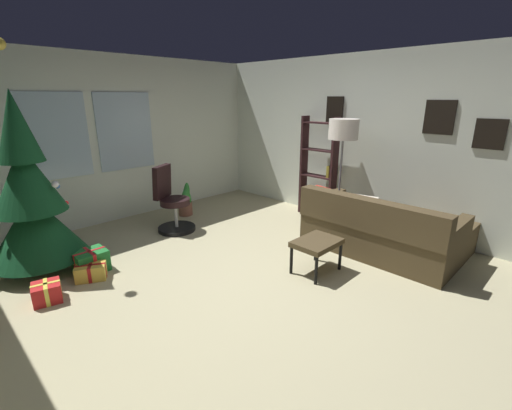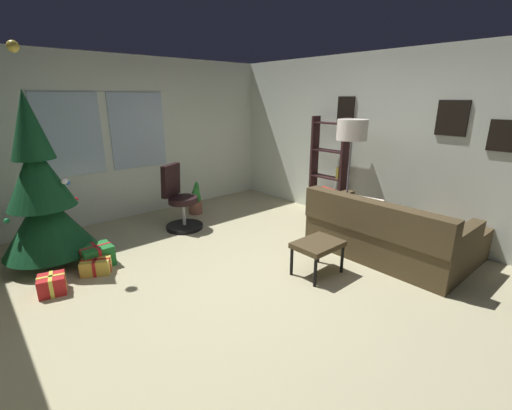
{
  "view_description": "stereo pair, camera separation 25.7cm",
  "coord_description": "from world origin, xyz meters",
  "px_view_note": "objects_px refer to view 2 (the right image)",
  "views": [
    {
      "loc": [
        -2.42,
        -2.42,
        1.95
      ],
      "look_at": [
        0.12,
        0.09,
        0.84
      ],
      "focal_mm": 24.32,
      "sensor_mm": 36.0,
      "label": 1
    },
    {
      "loc": [
        -2.23,
        -2.59,
        1.95
      ],
      "look_at": [
        0.12,
        0.09,
        0.84
      ],
      "focal_mm": 24.32,
      "sensor_mm": 36.0,
      "label": 2
    }
  ],
  "objects_px": {
    "floor_lamp": "(352,136)",
    "potted_plant": "(196,200)",
    "bookshelf": "(328,175)",
    "holiday_tree": "(42,197)",
    "gift_box_red": "(52,285)",
    "couch": "(400,234)",
    "gift_box_gold": "(96,266)",
    "footstool": "(318,246)",
    "gift_box_green": "(97,256)",
    "office_chair": "(180,204)"
  },
  "relations": [
    {
      "from": "footstool",
      "to": "potted_plant",
      "type": "xyz_separation_m",
      "value": [
        0.11,
        2.77,
        -0.1
      ]
    },
    {
      "from": "gift_box_green",
      "to": "bookshelf",
      "type": "bearing_deg",
      "value": -10.91
    },
    {
      "from": "gift_box_gold",
      "to": "bookshelf",
      "type": "distance_m",
      "value": 3.69
    },
    {
      "from": "potted_plant",
      "to": "gift_box_red",
      "type": "bearing_deg",
      "value": -153.67
    },
    {
      "from": "holiday_tree",
      "to": "floor_lamp",
      "type": "height_order",
      "value": "holiday_tree"
    },
    {
      "from": "bookshelf",
      "to": "footstool",
      "type": "bearing_deg",
      "value": -144.76
    },
    {
      "from": "gift_box_gold",
      "to": "couch",
      "type": "bearing_deg",
      "value": -33.18
    },
    {
      "from": "gift_box_red",
      "to": "bookshelf",
      "type": "xyz_separation_m",
      "value": [
        4.08,
        -0.34,
        0.62
      ]
    },
    {
      "from": "gift_box_green",
      "to": "footstool",
      "type": "bearing_deg",
      "value": -45.63
    },
    {
      "from": "footstool",
      "to": "holiday_tree",
      "type": "xyz_separation_m",
      "value": [
        -2.22,
        2.32,
        0.5
      ]
    },
    {
      "from": "couch",
      "to": "gift_box_gold",
      "type": "relative_size",
      "value": 5.06
    },
    {
      "from": "footstool",
      "to": "office_chair",
      "type": "xyz_separation_m",
      "value": [
        -0.44,
        2.32,
        0.05
      ]
    },
    {
      "from": "holiday_tree",
      "to": "office_chair",
      "type": "distance_m",
      "value": 1.84
    },
    {
      "from": "gift_box_red",
      "to": "footstool",
      "type": "bearing_deg",
      "value": -32.69
    },
    {
      "from": "footstool",
      "to": "gift_box_gold",
      "type": "relative_size",
      "value": 1.46
    },
    {
      "from": "gift_box_red",
      "to": "gift_box_gold",
      "type": "bearing_deg",
      "value": 16.61
    },
    {
      "from": "footstool",
      "to": "gift_box_red",
      "type": "distance_m",
      "value": 2.85
    },
    {
      "from": "potted_plant",
      "to": "gift_box_green",
      "type": "bearing_deg",
      "value": -155.25
    },
    {
      "from": "bookshelf",
      "to": "floor_lamp",
      "type": "distance_m",
      "value": 1.07
    },
    {
      "from": "footstool",
      "to": "floor_lamp",
      "type": "distance_m",
      "value": 1.76
    },
    {
      "from": "holiday_tree",
      "to": "gift_box_green",
      "type": "relative_size",
      "value": 7.04
    },
    {
      "from": "office_chair",
      "to": "floor_lamp",
      "type": "xyz_separation_m",
      "value": [
        1.72,
        -1.8,
        1.05
      ]
    },
    {
      "from": "holiday_tree",
      "to": "couch",
      "type": "bearing_deg",
      "value": -38.07
    },
    {
      "from": "footstool",
      "to": "gift_box_gold",
      "type": "xyz_separation_m",
      "value": [
        -1.91,
        1.68,
        -0.25
      ]
    },
    {
      "from": "gift_box_green",
      "to": "gift_box_gold",
      "type": "bearing_deg",
      "value": -111.36
    },
    {
      "from": "footstool",
      "to": "gift_box_red",
      "type": "relative_size",
      "value": 1.79
    },
    {
      "from": "office_chair",
      "to": "holiday_tree",
      "type": "bearing_deg",
      "value": -179.86
    },
    {
      "from": "footstool",
      "to": "bookshelf",
      "type": "distance_m",
      "value": 2.11
    },
    {
      "from": "footstool",
      "to": "potted_plant",
      "type": "distance_m",
      "value": 2.77
    },
    {
      "from": "couch",
      "to": "holiday_tree",
      "type": "height_order",
      "value": "holiday_tree"
    },
    {
      "from": "office_chair",
      "to": "potted_plant",
      "type": "distance_m",
      "value": 0.72
    },
    {
      "from": "bookshelf",
      "to": "potted_plant",
      "type": "bearing_deg",
      "value": 135.13
    },
    {
      "from": "holiday_tree",
      "to": "gift_box_red",
      "type": "distance_m",
      "value": 1.09
    },
    {
      "from": "holiday_tree",
      "to": "office_chair",
      "type": "bearing_deg",
      "value": 0.14
    },
    {
      "from": "bookshelf",
      "to": "gift_box_red",
      "type": "bearing_deg",
      "value": 175.25
    },
    {
      "from": "holiday_tree",
      "to": "footstool",
      "type": "bearing_deg",
      "value": -46.29
    },
    {
      "from": "gift_box_green",
      "to": "office_chair",
      "type": "relative_size",
      "value": 0.36
    },
    {
      "from": "gift_box_green",
      "to": "couch",
      "type": "bearing_deg",
      "value": -36.35
    },
    {
      "from": "footstool",
      "to": "gift_box_green",
      "type": "height_order",
      "value": "footstool"
    },
    {
      "from": "floor_lamp",
      "to": "potted_plant",
      "type": "distance_m",
      "value": 2.8
    },
    {
      "from": "gift_box_red",
      "to": "bookshelf",
      "type": "height_order",
      "value": "bookshelf"
    },
    {
      "from": "couch",
      "to": "footstool",
      "type": "height_order",
      "value": "couch"
    },
    {
      "from": "office_chair",
      "to": "potted_plant",
      "type": "bearing_deg",
      "value": 39.34
    },
    {
      "from": "couch",
      "to": "potted_plant",
      "type": "bearing_deg",
      "value": 109.22
    },
    {
      "from": "office_chair",
      "to": "gift_box_red",
      "type": "bearing_deg",
      "value": -158.0
    },
    {
      "from": "bookshelf",
      "to": "floor_lamp",
      "type": "relative_size",
      "value": 1.0
    },
    {
      "from": "couch",
      "to": "gift_box_gold",
      "type": "distance_m",
      "value": 3.72
    },
    {
      "from": "floor_lamp",
      "to": "bookshelf",
      "type": "bearing_deg",
      "value": 58.43
    },
    {
      "from": "gift_box_red",
      "to": "bookshelf",
      "type": "relative_size",
      "value": 0.18
    },
    {
      "from": "couch",
      "to": "floor_lamp",
      "type": "relative_size",
      "value": 1.12
    }
  ]
}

